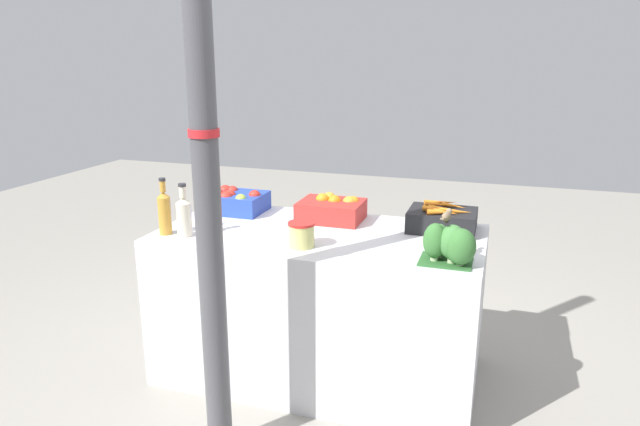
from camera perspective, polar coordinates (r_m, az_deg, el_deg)
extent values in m
plane|color=gray|center=(3.15, 0.00, -15.47)|extent=(10.00, 10.00, 0.00)
cube|color=silver|center=(2.97, 0.00, -9.08)|extent=(1.59, 0.81, 0.77)
cylinder|color=#4C4C51|center=(2.13, -11.44, 5.92)|extent=(0.10, 0.10, 2.55)
cylinder|color=red|center=(2.12, -11.54, 7.87)|extent=(0.11, 0.11, 0.03)
cube|color=#2847B7|center=(3.23, -8.50, 1.06)|extent=(0.33, 0.26, 0.10)
sphere|color=#9EBC42|center=(3.11, -7.91, 1.33)|extent=(0.06, 0.06, 0.06)
sphere|color=red|center=(3.22, -10.27, 1.78)|extent=(0.08, 0.08, 0.08)
sphere|color=red|center=(3.17, -9.39, 1.47)|extent=(0.08, 0.08, 0.08)
sphere|color=red|center=(3.16, -6.55, 1.71)|extent=(0.07, 0.07, 0.07)
sphere|color=red|center=(3.31, -9.45, 2.14)|extent=(0.08, 0.08, 0.08)
sphere|color=red|center=(3.30, -8.75, 2.13)|extent=(0.07, 0.07, 0.07)
sphere|color=red|center=(3.20, -9.02, 1.61)|extent=(0.08, 0.08, 0.08)
cube|color=red|center=(3.02, 1.13, 0.24)|extent=(0.33, 0.26, 0.10)
sphere|color=orange|center=(3.03, 1.50, 1.12)|extent=(0.07, 0.07, 0.07)
sphere|color=orange|center=(3.03, 2.95, 1.00)|extent=(0.07, 0.07, 0.07)
sphere|color=orange|center=(3.05, 0.24, 1.35)|extent=(0.07, 0.07, 0.07)
sphere|color=orange|center=(3.10, 0.93, 1.44)|extent=(0.07, 0.07, 0.07)
sphere|color=orange|center=(3.04, 3.33, 1.06)|extent=(0.07, 0.07, 0.07)
cube|color=black|center=(2.91, 12.12, -0.71)|extent=(0.33, 0.26, 0.10)
cone|color=orange|center=(2.89, 12.58, 0.35)|extent=(0.16, 0.05, 0.03)
cone|color=orange|center=(2.84, 12.08, 0.12)|extent=(0.17, 0.06, 0.03)
cone|color=orange|center=(2.96, 13.25, 0.69)|extent=(0.13, 0.06, 0.02)
cone|color=orange|center=(2.85, 12.29, 0.35)|extent=(0.16, 0.06, 0.03)
cone|color=orange|center=(3.00, 11.96, 1.05)|extent=(0.17, 0.08, 0.03)
cone|color=orange|center=(2.86, 13.59, 0.14)|extent=(0.14, 0.04, 0.03)
cone|color=orange|center=(2.81, 12.08, 0.08)|extent=(0.14, 0.07, 0.03)
cone|color=orange|center=(2.83, 11.59, 0.29)|extent=(0.14, 0.07, 0.03)
cone|color=orange|center=(2.92, 11.76, 0.84)|extent=(0.13, 0.04, 0.02)
cube|color=#2D602D|center=(2.49, 12.46, -4.71)|extent=(0.22, 0.18, 0.01)
ellipsoid|color=#427F3D|center=(2.44, 13.10, -2.83)|extent=(0.11, 0.11, 0.15)
cylinder|color=#B2C693|center=(2.46, 12.98, -4.58)|extent=(0.03, 0.03, 0.02)
ellipsoid|color=#387033|center=(2.45, 11.42, -2.73)|extent=(0.10, 0.10, 0.15)
cylinder|color=#B2C693|center=(2.47, 11.33, -4.39)|extent=(0.03, 0.03, 0.02)
ellipsoid|color=#387033|center=(2.42, 13.89, -3.28)|extent=(0.13, 0.13, 0.15)
cylinder|color=#B2C693|center=(2.44, 13.78, -4.82)|extent=(0.03, 0.03, 0.02)
ellipsoid|color=#427F3D|center=(2.50, 11.78, -2.69)|extent=(0.10, 0.10, 0.15)
cylinder|color=#B2C693|center=(2.52, 11.70, -4.06)|extent=(0.03, 0.03, 0.02)
cylinder|color=gold|center=(2.88, -15.26, -0.27)|extent=(0.06, 0.06, 0.19)
cone|color=gold|center=(2.85, -15.41, 1.79)|extent=(0.06, 0.06, 0.03)
cylinder|color=gold|center=(2.84, -15.47, 2.58)|extent=(0.03, 0.03, 0.05)
cylinder|color=#2D2D33|center=(2.84, -15.52, 3.25)|extent=(0.03, 0.03, 0.01)
cylinder|color=beige|center=(2.82, -13.42, -0.65)|extent=(0.07, 0.07, 0.17)
cone|color=beige|center=(2.80, -13.54, 1.24)|extent=(0.07, 0.07, 0.03)
cylinder|color=beige|center=(2.79, -13.59, 2.05)|extent=(0.03, 0.03, 0.05)
cylinder|color=#2D2D33|center=(2.78, -13.64, 2.74)|extent=(0.04, 0.04, 0.01)
cylinder|color=#D1CC75|center=(2.61, -1.87, -2.29)|extent=(0.12, 0.12, 0.10)
cylinder|color=red|center=(2.59, -1.88, -1.06)|extent=(0.12, 0.12, 0.01)
cube|color=#4C3D2D|center=(2.44, 12.50, -0.85)|extent=(0.02, 0.02, 0.01)
ellipsoid|color=#7A664C|center=(2.44, 12.53, -0.33)|extent=(0.05, 0.08, 0.04)
sphere|color=#897556|center=(2.47, 12.79, 0.18)|extent=(0.03, 0.03, 0.03)
cone|color=#4C3D28|center=(2.48, 12.86, 0.24)|extent=(0.01, 0.02, 0.01)
cube|color=#7A664C|center=(2.39, 12.21, -0.56)|extent=(0.02, 0.04, 0.01)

